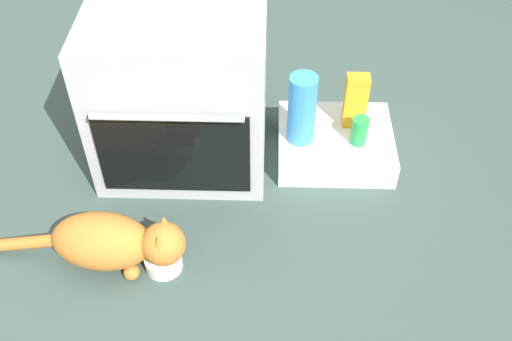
# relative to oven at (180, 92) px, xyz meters

# --- Properties ---
(ground) EXTENTS (8.00, 8.00, 0.00)m
(ground) POSITION_rel_oven_xyz_m (0.01, -0.45, -0.33)
(ground) COLOR #384C47
(oven) EXTENTS (0.65, 0.56, 0.66)m
(oven) POSITION_rel_oven_xyz_m (0.00, 0.00, 0.00)
(oven) COLOR #B7BABF
(oven) RESTS_ON ground
(pantry_cabinet) EXTENTS (0.47, 0.40, 0.11)m
(pantry_cabinet) POSITION_rel_oven_xyz_m (0.62, 0.02, -0.27)
(pantry_cabinet) COLOR white
(pantry_cabinet) RESTS_ON ground
(food_bowl) EXTENTS (0.13, 0.13, 0.08)m
(food_bowl) POSITION_rel_oven_xyz_m (-0.02, -0.57, -0.29)
(food_bowl) COLOR white
(food_bowl) RESTS_ON ground
(cat) EXTENTS (0.73, 0.23, 0.22)m
(cat) POSITION_rel_oven_xyz_m (-0.19, -0.56, -0.21)
(cat) COLOR #C6752D
(cat) RESTS_ON ground
(juice_carton) EXTENTS (0.09, 0.06, 0.24)m
(juice_carton) POSITION_rel_oven_xyz_m (0.69, 0.08, -0.09)
(juice_carton) COLOR orange
(juice_carton) RESTS_ON pantry_cabinet
(soda_can) EXTENTS (0.07, 0.07, 0.12)m
(soda_can) POSITION_rel_oven_xyz_m (0.70, -0.03, -0.15)
(soda_can) COLOR green
(soda_can) RESTS_ON pantry_cabinet
(water_bottle) EXTENTS (0.11, 0.11, 0.30)m
(water_bottle) POSITION_rel_oven_xyz_m (0.47, -0.01, -0.06)
(water_bottle) COLOR #388CD1
(water_bottle) RESTS_ON pantry_cabinet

